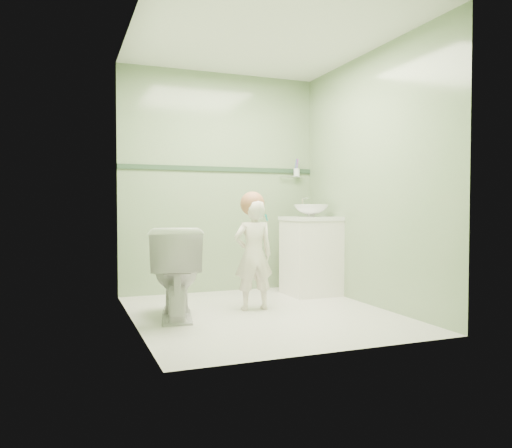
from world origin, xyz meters
name	(u,v)px	position (x,y,z in m)	size (l,w,h in m)	color
ground	(262,313)	(0.00, 0.00, 0.00)	(2.50, 2.50, 0.00)	silver
room_shell	(262,176)	(0.00, 0.00, 1.20)	(2.50, 2.54, 2.40)	#83A373
trim_stripe	(220,169)	(0.00, 1.24, 1.35)	(2.20, 0.02, 0.05)	#2B4631
vanity	(311,257)	(0.84, 0.70, 0.40)	(0.52, 0.50, 0.80)	white
counter	(311,219)	(0.84, 0.70, 0.81)	(0.54, 0.52, 0.04)	white
basin	(311,211)	(0.84, 0.70, 0.89)	(0.37, 0.37, 0.13)	white
faucet	(303,203)	(0.84, 0.89, 0.97)	(0.03, 0.13, 0.18)	silver
cup_holder	(296,172)	(0.89, 1.18, 1.33)	(0.26, 0.07, 0.21)	silver
toilet	(176,272)	(-0.74, 0.11, 0.38)	(0.43, 0.76, 0.77)	white
toddler	(253,255)	(-0.01, 0.18, 0.50)	(0.36, 0.24, 1.00)	white
hair_cap	(252,204)	(-0.01, 0.21, 0.96)	(0.22, 0.22, 0.22)	#A56644
teal_toothbrush	(266,217)	(0.05, 0.06, 0.84)	(0.11, 0.13, 0.08)	#048984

